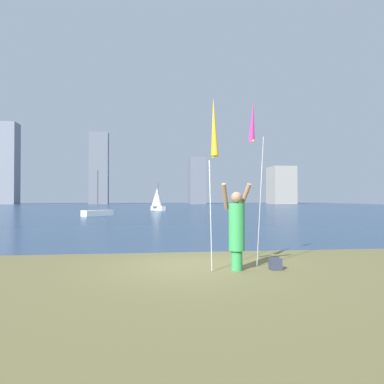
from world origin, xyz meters
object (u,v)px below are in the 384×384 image
(person, at_px, (237,227))
(sailboat_6, at_px, (98,213))
(kite_flag_left, at_px, (214,130))
(sailboat_0, at_px, (157,199))
(kite_flag_right, at_px, (253,127))
(bag, at_px, (275,264))

(person, bearing_deg, sailboat_6, 96.79)
(kite_flag_left, xyz_separation_m, sailboat_0, (0.13, 41.46, -1.58))
(person, relative_size, sailboat_6, 0.47)
(kite_flag_right, relative_size, sailboat_0, 1.09)
(person, height_order, bag, person)
(person, height_order, sailboat_0, sailboat_0)
(kite_flag_left, xyz_separation_m, bag, (1.47, 0.26, -2.98))
(kite_flag_left, height_order, sailboat_0, kite_flag_left)
(person, distance_m, sailboat_0, 41.15)
(kite_flag_left, distance_m, sailboat_6, 27.79)
(kite_flag_left, height_order, bag, kite_flag_left)
(kite_flag_right, bearing_deg, sailboat_6, 105.00)
(bag, bearing_deg, kite_flag_right, 113.41)
(kite_flag_right, xyz_separation_m, sailboat_6, (-6.98, 26.06, -3.10))
(kite_flag_right, bearing_deg, person, -131.48)
(sailboat_6, bearing_deg, sailboat_0, 67.59)
(sailboat_6, bearing_deg, kite_flag_left, -77.86)
(bag, distance_m, sailboat_0, 41.24)
(bag, xyz_separation_m, sailboat_0, (-1.34, 41.19, 1.40))
(sailboat_0, distance_m, sailboat_6, 15.65)
(sailboat_0, bearing_deg, kite_flag_right, -88.54)
(sailboat_0, bearing_deg, person, -89.37)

